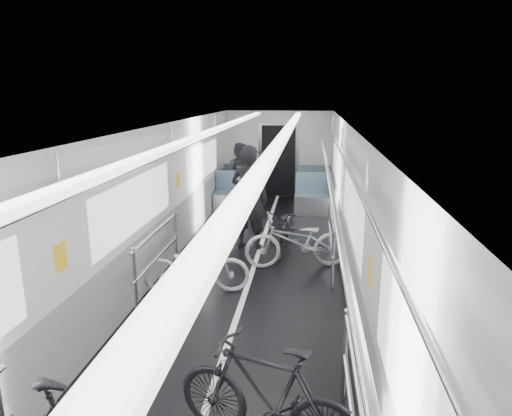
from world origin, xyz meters
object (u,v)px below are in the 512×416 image
(bike_right_near, at_px, (267,397))
(person_standing, at_px, (249,197))
(bike_right_mid, at_px, (297,241))
(bike_aisle, at_px, (285,229))
(bike_left_far, at_px, (197,266))
(person_seated, at_px, (239,174))

(bike_right_near, distance_m, person_standing, 5.15)
(bike_right_mid, height_order, bike_aisle, bike_right_mid)
(bike_left_far, distance_m, person_standing, 2.24)
(bike_aisle, relative_size, person_seated, 0.95)
(bike_left_far, bearing_deg, bike_right_near, -164.61)
(bike_left_far, distance_m, bike_right_mid, 1.86)
(bike_right_near, relative_size, person_standing, 0.83)
(bike_left_far, bearing_deg, person_seated, -6.78)
(bike_right_near, relative_size, bike_aisle, 1.05)
(bike_right_mid, distance_m, person_standing, 1.43)
(bike_left_far, distance_m, person_seated, 5.41)
(bike_right_mid, bearing_deg, person_seated, -170.38)
(bike_left_far, relative_size, bike_right_near, 0.95)
(bike_left_far, height_order, person_seated, person_seated)
(bike_right_near, bearing_deg, person_seated, -152.04)
(bike_left_far, height_order, bike_right_mid, bike_right_mid)
(bike_right_near, relative_size, bike_right_mid, 0.93)
(bike_aisle, bearing_deg, person_seated, 117.95)
(bike_aisle, height_order, person_seated, person_seated)
(bike_right_mid, relative_size, person_seated, 1.07)
(bike_left_far, distance_m, bike_aisle, 2.33)
(bike_right_mid, relative_size, bike_aisle, 1.12)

